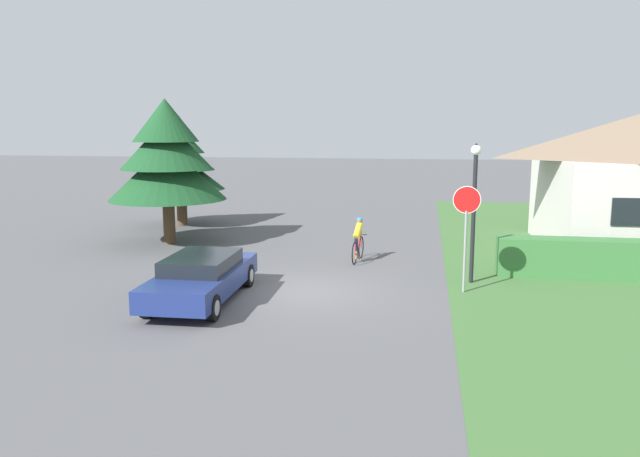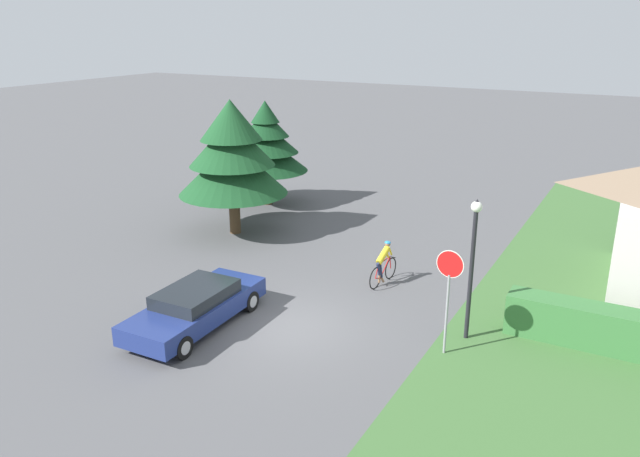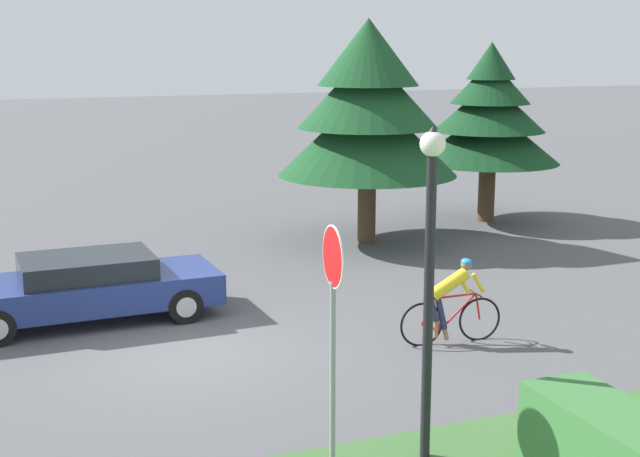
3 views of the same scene
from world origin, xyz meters
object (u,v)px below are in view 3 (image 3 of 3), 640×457
Objects in this scene: conifer_tall_near at (368,109)px; stop_sign at (333,296)px; conifer_tall_far at (489,117)px; sedan_left_lane at (87,287)px; street_lamp at (430,252)px; cyclist at (451,303)px.

stop_sign is at bearing -26.72° from conifer_tall_near.
conifer_tall_far is at bearing -34.04° from stop_sign.
sedan_left_lane is 1.62× the size of stop_sign.
sedan_left_lane is 9.04m from conifer_tall_near.
conifer_tall_near is at bearing -21.83° from stop_sign.
conifer_tall_far reaches higher than sedan_left_lane.
cyclist is at bearing 146.00° from street_lamp.
conifer_tall_far reaches higher than stop_sign.
street_lamp reaches higher than stop_sign.
conifer_tall_far is at bearing 145.02° from street_lamp.
street_lamp is 0.73× the size of conifer_tall_near.
cyclist is 8.36m from conifer_tall_near.
sedan_left_lane is at bearing -156.39° from street_lamp.
conifer_tall_far is at bearing 22.96° from sedan_left_lane.
street_lamp is at bearing -118.19° from cyclist.
street_lamp is at bearing -21.36° from conifer_tall_near.
conifer_tall_near reaches higher than stop_sign.
street_lamp is (0.28, 1.13, 0.49)m from stop_sign.
cyclist is 5.11m from stop_sign.
cyclist is at bearing -41.97° from stop_sign.
street_lamp reaches higher than cyclist.
conifer_tall_near is 4.53m from conifer_tall_far.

